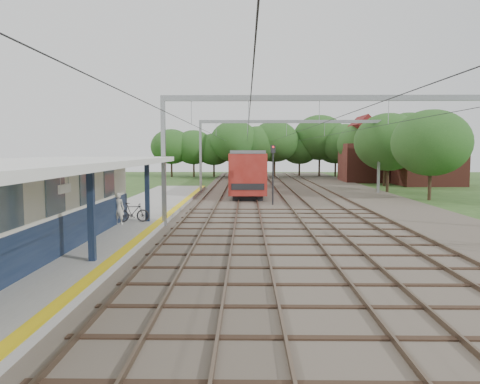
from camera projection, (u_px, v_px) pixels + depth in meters
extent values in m
plane|color=#2D4C1E|center=(274.00, 343.00, 10.05)|extent=(160.00, 160.00, 0.00)
cube|color=#473D33|center=(300.00, 198.00, 39.86)|extent=(18.00, 90.00, 0.10)
cube|color=gray|center=(113.00, 227.00, 24.08)|extent=(5.00, 52.00, 0.35)
cube|color=yellow|center=(156.00, 224.00, 24.03)|extent=(0.45, 52.00, 0.01)
cube|color=beige|center=(18.00, 208.00, 16.96)|extent=(3.20, 18.00, 3.40)
cube|color=#101C35|center=(63.00, 235.00, 17.02)|extent=(0.06, 18.00, 1.40)
cube|color=slate|center=(62.00, 194.00, 16.89)|extent=(0.05, 16.00, 1.30)
cube|color=#101C35|center=(91.00, 215.00, 15.93)|extent=(0.22, 0.22, 3.20)
cube|color=#101C35|center=(147.00, 191.00, 24.89)|extent=(0.22, 0.22, 3.20)
cube|color=silver|center=(34.00, 164.00, 15.80)|extent=(6.40, 20.00, 0.24)
cube|color=white|center=(65.00, 189.00, 13.84)|extent=(0.06, 0.85, 0.26)
cube|color=brown|center=(204.00, 197.00, 39.97)|extent=(0.07, 88.00, 0.15)
cube|color=brown|center=(221.00, 197.00, 39.95)|extent=(0.07, 88.00, 0.15)
cube|color=brown|center=(239.00, 197.00, 39.92)|extent=(0.07, 88.00, 0.15)
cube|color=brown|center=(256.00, 197.00, 39.90)|extent=(0.07, 88.00, 0.15)
cube|color=brown|center=(283.00, 197.00, 39.87)|extent=(0.07, 88.00, 0.15)
cube|color=brown|center=(299.00, 197.00, 39.85)|extent=(0.07, 88.00, 0.15)
cube|color=brown|center=(325.00, 197.00, 39.82)|extent=(0.07, 88.00, 0.15)
cube|color=brown|center=(342.00, 197.00, 39.80)|extent=(0.07, 88.00, 0.15)
cube|color=gray|center=(164.00, 162.00, 24.74)|extent=(0.22, 0.22, 7.00)
cube|color=gray|center=(325.00, 98.00, 24.33)|extent=(17.00, 0.20, 0.30)
cube|color=gray|center=(201.00, 157.00, 44.66)|extent=(0.22, 0.22, 7.00)
cube|color=gray|center=(379.00, 157.00, 44.43)|extent=(0.22, 0.22, 7.00)
cube|color=gray|center=(290.00, 122.00, 44.25)|extent=(17.00, 0.20, 0.30)
cylinder|color=black|center=(212.00, 134.00, 39.48)|extent=(0.02, 88.00, 0.02)
cylinder|color=black|center=(248.00, 134.00, 39.44)|extent=(0.02, 88.00, 0.02)
cylinder|color=black|center=(292.00, 134.00, 39.39)|extent=(0.02, 88.00, 0.02)
cylinder|color=black|center=(334.00, 134.00, 39.34)|extent=(0.02, 88.00, 0.02)
cylinder|color=#382619|center=(185.00, 168.00, 70.81)|extent=(0.28, 0.28, 2.88)
ellipsoid|color=#1F4C1B|center=(184.00, 145.00, 70.49)|extent=(6.72, 6.72, 5.76)
cylinder|color=#382619|center=(225.00, 169.00, 72.73)|extent=(0.28, 0.28, 2.52)
ellipsoid|color=#1F4C1B|center=(225.00, 149.00, 72.46)|extent=(5.88, 5.88, 5.04)
cylinder|color=#382619|center=(264.00, 167.00, 69.63)|extent=(0.28, 0.28, 3.24)
ellipsoid|color=#1F4C1B|center=(264.00, 141.00, 69.28)|extent=(7.56, 7.56, 6.48)
cylinder|color=#382619|center=(303.00, 169.00, 71.56)|extent=(0.28, 0.28, 2.70)
ellipsoid|color=#1F4C1B|center=(303.00, 147.00, 71.27)|extent=(6.30, 6.30, 5.40)
cylinder|color=#382619|center=(395.00, 179.00, 47.58)|extent=(0.28, 0.28, 2.52)
ellipsoid|color=#1F4C1B|center=(396.00, 148.00, 47.31)|extent=(5.88, 5.88, 5.04)
cylinder|color=#382619|center=(361.00, 170.00, 63.49)|extent=(0.28, 0.28, 2.88)
ellipsoid|color=#1F4C1B|center=(362.00, 144.00, 63.18)|extent=(6.72, 6.72, 5.76)
cube|color=brown|center=(429.00, 166.00, 55.37)|extent=(7.00, 6.00, 4.50)
cube|color=maroon|center=(430.00, 140.00, 55.09)|extent=(4.99, 6.12, 4.99)
cube|color=brown|center=(373.00, 163.00, 61.39)|extent=(8.00, 6.00, 5.00)
cube|color=maroon|center=(373.00, 137.00, 61.09)|extent=(5.52, 6.12, 5.52)
imported|color=beige|center=(119.00, 209.00, 23.91)|extent=(0.66, 0.51, 1.62)
imported|color=black|center=(133.00, 212.00, 24.67)|extent=(1.77, 0.79, 1.03)
cube|color=black|center=(248.00, 189.00, 45.94)|extent=(2.43, 17.36, 0.44)
cube|color=maroon|center=(248.00, 170.00, 45.77)|extent=(3.04, 18.86, 3.32)
cube|color=black|center=(248.00, 166.00, 45.74)|extent=(3.08, 17.36, 0.94)
cube|color=slate|center=(248.00, 152.00, 45.61)|extent=(2.80, 18.86, 0.28)
cube|color=black|center=(247.00, 178.00, 65.32)|extent=(2.43, 17.36, 0.44)
cube|color=maroon|center=(247.00, 164.00, 65.16)|extent=(3.04, 18.86, 3.32)
cube|color=black|center=(247.00, 162.00, 65.12)|extent=(3.08, 17.36, 0.94)
cube|color=slate|center=(247.00, 151.00, 65.00)|extent=(2.80, 18.86, 0.28)
cylinder|color=black|center=(273.00, 178.00, 34.53)|extent=(0.15, 0.15, 4.12)
cube|color=black|center=(273.00, 149.00, 34.34)|extent=(0.35, 0.27, 0.57)
sphere|color=red|center=(273.00, 147.00, 34.23)|extent=(0.14, 0.14, 0.14)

